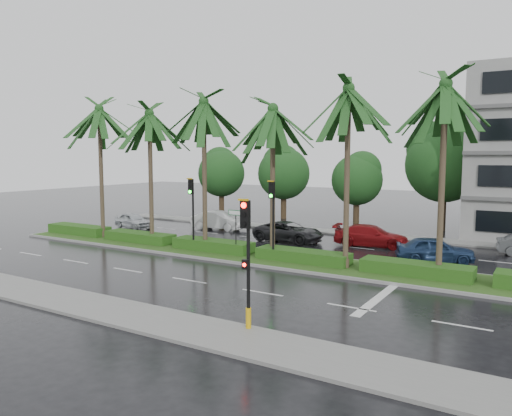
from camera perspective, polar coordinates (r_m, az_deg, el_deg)
The scene contains 17 objects.
ground at distance 27.81m, azimuth -1.14°, elevation -6.09°, with size 120.00×120.00×0.00m, color black.
near_sidewalk at distance 20.22m, azimuth -17.13°, elevation -10.90°, with size 40.00×2.40×0.12m, color slate.
far_sidewalk at distance 38.31m, azimuth 8.53°, elevation -2.69°, with size 40.00×2.00×0.12m, color slate.
median at distance 28.63m, azimuth -0.07°, elevation -5.58°, with size 36.00×4.00×0.15m.
hedge at distance 28.55m, azimuth -0.07°, elevation -4.85°, with size 35.20×1.40×0.60m.
lane_markings at distance 25.98m, azimuth 4.05°, elevation -6.97°, with size 34.00×13.06×0.01m.
palm_row at distance 28.81m, azimuth -2.21°, elevation 10.70°, with size 26.30×4.20×9.80m.
signal_near at distance 16.39m, azimuth -1.05°, elevation -5.79°, with size 0.34×0.45×4.36m.
signal_median_left at distance 29.89m, azimuth -7.33°, elevation 0.53°, with size 0.34×0.42×4.36m.
signal_median_right at distance 26.82m, azimuth 1.89°, elevation -0.06°, with size 0.34×0.42×4.36m.
street_sign at distance 28.38m, azimuth -2.34°, elevation -1.49°, with size 0.95×0.09×2.60m.
bg_trees at distance 42.52m, azimuth 13.76°, elevation 4.41°, with size 32.82×5.87×8.48m.
car_silver at distance 41.12m, azimuth -13.86°, elevation -1.40°, with size 3.66×1.47×1.25m, color silver.
car_white at distance 39.36m, azimuth -4.30°, elevation -1.43°, with size 4.37×1.52×1.44m, color silver.
car_darkgrey at distance 33.95m, azimuth 3.74°, elevation -2.72°, with size 4.84×2.23×1.34m, color black.
car_red at distance 32.87m, azimuth 13.03°, elevation -3.13°, with size 4.76×1.94×1.38m, color maroon.
car_blue at distance 29.09m, azimuth 19.76°, elevation -4.50°, with size 4.13×1.66×1.41m, color navy.
Camera 1 is at (14.58, -22.94, 5.89)m, focal length 35.00 mm.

